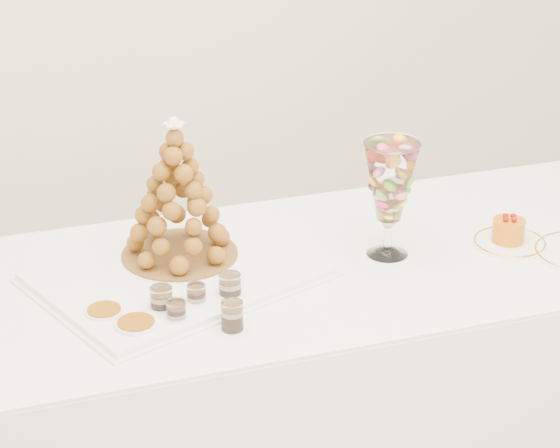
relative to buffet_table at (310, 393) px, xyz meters
name	(u,v)px	position (x,y,z in m)	size (l,w,h in m)	color
buffet_table	(310,393)	(0.00, 0.00, 0.00)	(2.19, 0.98, 0.81)	white
lace_tray	(177,275)	(-0.35, 0.05, 0.42)	(0.66, 0.49, 0.02)	white
macaron_vase	(390,183)	(0.21, -0.02, 0.61)	(0.15, 0.15, 0.32)	white
cake_plate	(510,243)	(0.55, -0.10, 0.41)	(0.20, 0.20, 0.01)	white
verrine_a	(162,301)	(-0.44, -0.11, 0.44)	(0.05, 0.05, 0.07)	white
verrine_b	(196,297)	(-0.35, -0.11, 0.44)	(0.05, 0.05, 0.06)	white
verrine_c	(230,288)	(-0.27, -0.11, 0.44)	(0.06, 0.06, 0.07)	white
verrine_d	(177,314)	(-0.42, -0.17, 0.44)	(0.05, 0.05, 0.06)	white
verrine_e	(232,316)	(-0.31, -0.24, 0.44)	(0.05, 0.05, 0.07)	white
ramekin_back	(104,315)	(-0.58, -0.09, 0.42)	(0.09, 0.09, 0.03)	white
ramekin_front	(136,328)	(-0.52, -0.18, 0.42)	(0.10, 0.10, 0.03)	white
croquembouche	(177,190)	(-0.32, 0.13, 0.61)	(0.32, 0.32, 0.38)	brown
mousse_cake	(508,230)	(0.54, -0.09, 0.45)	(0.09, 0.09, 0.08)	#C56609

